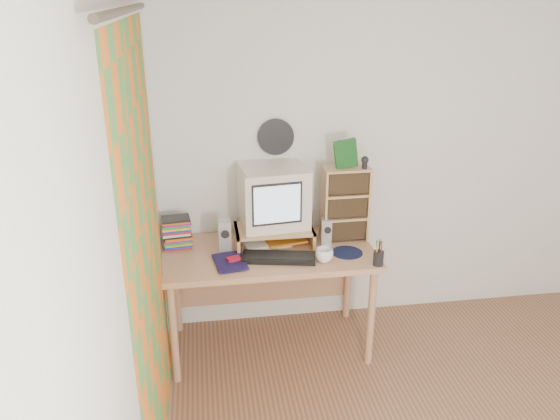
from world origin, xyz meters
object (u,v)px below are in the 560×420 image
object	(u,v)px
desk	(268,264)
crt_monitor	(274,197)
dvd_stack	(177,229)
diary	(215,262)
keyboard	(279,258)
cd_rack	(345,204)
mug	(324,255)

from	to	relation	value
desk	crt_monitor	size ratio (longest dim) A/B	3.30
dvd_stack	diary	size ratio (longest dim) A/B	1.12
crt_monitor	keyboard	size ratio (longest dim) A/B	0.90
cd_rack	diary	size ratio (longest dim) A/B	2.25
dvd_stack	cd_rack	distance (m)	1.14
keyboard	cd_rack	xyz separation A→B (m)	(0.49, 0.26, 0.24)
diary	crt_monitor	bearing A→B (deg)	28.65
keyboard	desk	bearing A→B (deg)	114.45
keyboard	diary	bearing A→B (deg)	-165.54
desk	dvd_stack	size ratio (longest dim) A/B	5.43
desk	keyboard	bearing A→B (deg)	-77.08
cd_rack	desk	bearing A→B (deg)	-175.05
cd_rack	dvd_stack	bearing A→B (deg)	177.86
dvd_stack	diary	bearing A→B (deg)	-59.18
dvd_stack	cd_rack	bearing A→B (deg)	-8.16
desk	diary	size ratio (longest dim) A/B	6.10
desk	mug	xyz separation A→B (m)	(0.33, -0.27, 0.18)
crt_monitor	dvd_stack	size ratio (longest dim) A/B	1.64
crt_monitor	mug	world-z (taller)	crt_monitor
dvd_stack	diary	distance (m)	0.40
keyboard	mug	distance (m)	0.29
keyboard	dvd_stack	size ratio (longest dim) A/B	1.82
crt_monitor	dvd_stack	world-z (taller)	crt_monitor
dvd_stack	mug	world-z (taller)	dvd_stack
crt_monitor	cd_rack	world-z (taller)	crt_monitor
mug	diary	world-z (taller)	mug
keyboard	mug	xyz separation A→B (m)	(0.28, -0.06, 0.03)
dvd_stack	cd_rack	xyz separation A→B (m)	(1.13, -0.03, 0.13)
crt_monitor	mug	size ratio (longest dim) A/B	3.81
diary	cd_rack	bearing A→B (deg)	8.76
diary	dvd_stack	bearing A→B (deg)	118.91
dvd_stack	mug	size ratio (longest dim) A/B	2.32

